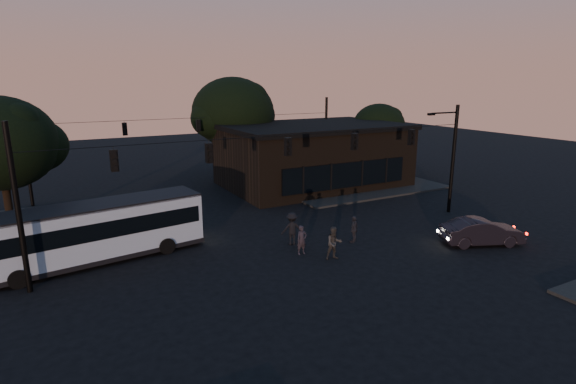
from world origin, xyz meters
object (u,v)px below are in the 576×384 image
car (482,232)px  pedestrian_b (334,243)px  pedestrian_c (354,229)px  pedestrian_a (302,240)px  bus (96,229)px  pedestrian_d (292,228)px  building (313,155)px

car → pedestrian_b: pedestrian_b is taller
pedestrian_b → pedestrian_c: 2.90m
pedestrian_c → pedestrian_b: bearing=-1.6°
car → pedestrian_a: bearing=92.4°
pedestrian_c → car: bearing=114.5°
pedestrian_a → pedestrian_b: pedestrian_b is taller
bus → pedestrian_a: bearing=-31.6°
pedestrian_b → pedestrian_d: size_ratio=0.93×
pedestrian_a → pedestrian_b: (1.12, -1.41, 0.09)m
building → pedestrian_a: 16.75m
car → pedestrian_b: (-8.60, 2.19, 0.13)m
building → bus: (-18.89, -9.65, -1.01)m
car → building: bearing=24.5°
pedestrian_c → pedestrian_d: 3.59m
car → pedestrian_d: 10.78m
bus → pedestrian_c: (13.26, -4.07, -0.92)m
pedestrian_b → pedestrian_d: bearing=120.7°
car → pedestrian_c: 7.21m
building → car: building is taller
pedestrian_b → pedestrian_d: pedestrian_d is taller
pedestrian_c → pedestrian_a: bearing=-31.7°
pedestrian_a → car: bearing=-19.4°
pedestrian_c → pedestrian_d: (-3.31, 1.38, 0.16)m
bus → car: bearing=-30.0°
pedestrian_d → pedestrian_a: bearing=96.2°
building → pedestrian_b: building is taller
bus → pedestrian_a: size_ratio=6.94×
pedestrian_b → pedestrian_a: bearing=142.7°
building → car: size_ratio=3.41×
pedestrian_c → bus: bearing=-51.2°
building → pedestrian_b: 17.38m
building → car: (0.53, -17.47, -1.96)m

